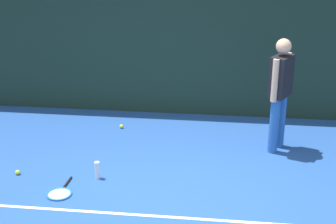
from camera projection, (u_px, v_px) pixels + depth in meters
name	position (u px, v px, depth m)	size (l,w,h in m)	color
ground_plane	(164.00, 198.00, 6.39)	(12.00, 12.00, 0.00)	#234C93
back_fence	(187.00, 44.00, 8.71)	(10.00, 0.10, 2.54)	#192D23
court_line	(159.00, 216.00, 5.99)	(9.00, 0.05, 0.00)	white
tennis_player	(280.00, 88.00, 7.39)	(0.38, 0.48, 1.70)	#2659A5
tennis_racket	(60.00, 193.00, 6.48)	(0.34, 0.62, 0.03)	black
tennis_ball_by_fence	(121.00, 126.00, 8.49)	(0.07, 0.07, 0.07)	#CCE033
tennis_ball_mid_court	(18.00, 172.00, 6.95)	(0.07, 0.07, 0.07)	#CCE033
water_bottle	(97.00, 170.00, 6.83)	(0.07, 0.07, 0.24)	white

